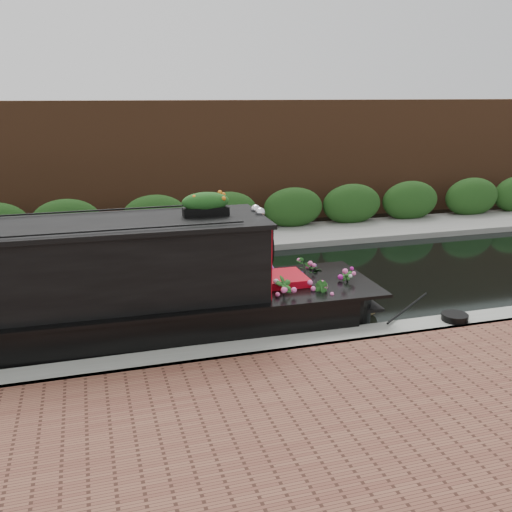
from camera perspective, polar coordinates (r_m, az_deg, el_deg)
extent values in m
plane|color=black|center=(12.32, -7.73, -4.15)|extent=(80.00, 80.00, 0.00)
cube|color=gray|center=(9.34, -4.39, -10.87)|extent=(40.00, 0.60, 0.50)
cube|color=gray|center=(16.30, -10.12, 0.75)|extent=(40.00, 2.40, 0.34)
cube|color=#1D4216|center=(17.17, -10.49, 1.50)|extent=(40.00, 1.10, 2.80)
cube|color=#57331D|center=(19.20, -11.22, 2.99)|extent=(40.00, 1.00, 8.00)
cube|color=#B50716|center=(10.36, 0.13, 0.31)|extent=(0.10, 1.73, 1.34)
cube|color=black|center=(9.22, -6.13, -1.29)|extent=(0.89, 0.05, 0.54)
cube|color=#B50716|center=(10.73, 2.76, -3.17)|extent=(0.81, 0.91, 0.50)
sphere|color=silver|center=(10.05, 0.41, 4.39)|extent=(0.18, 0.18, 0.18)
sphere|color=silver|center=(10.31, -0.04, 4.68)|extent=(0.18, 0.18, 0.18)
cube|color=black|center=(9.94, -5.04, 4.46)|extent=(0.80, 0.26, 0.15)
ellipsoid|color=orange|center=(9.91, -5.07, 5.55)|extent=(0.87, 0.27, 0.24)
imported|color=#20551C|center=(10.11, 2.84, -3.87)|extent=(0.42, 0.37, 0.67)
imported|color=#20551C|center=(10.24, 6.48, -4.04)|extent=(0.30, 0.35, 0.55)
imported|color=#20551C|center=(11.46, 5.35, -1.73)|extent=(0.69, 0.69, 0.58)
imported|color=#20551C|center=(10.95, 9.00, -2.86)|extent=(0.39, 0.39, 0.53)
imported|color=#20551C|center=(11.28, 1.15, -2.06)|extent=(0.32, 0.34, 0.54)
cylinder|color=olive|center=(11.59, 10.98, -4.84)|extent=(0.30, 0.39, 0.30)
cylinder|color=black|center=(10.97, 19.26, -5.79)|extent=(0.47, 0.47, 0.12)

